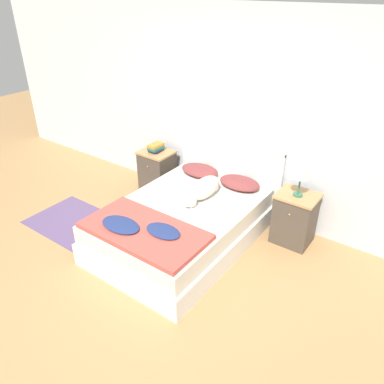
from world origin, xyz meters
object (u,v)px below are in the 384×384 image
object	(u,v)px
nightstand_left	(157,171)
book_stack	(156,148)
pillow_right	(240,183)
nightstand_right	(295,218)
dog	(203,189)
bed	(182,225)
pillow_left	(200,170)
table_lamp	(301,173)

from	to	relation	value
nightstand_left	book_stack	xyz separation A→B (m)	(-0.00, 0.00, 0.37)
pillow_right	book_stack	distance (m)	1.36
nightstand_right	dog	distance (m)	1.12
bed	book_stack	distance (m)	1.40
bed	pillow_left	bearing A→B (deg)	110.68
book_stack	nightstand_right	bearing A→B (deg)	-0.05
table_lamp	nightstand_left	bearing A→B (deg)	179.57
pillow_right	nightstand_right	bearing A→B (deg)	-0.00
nightstand_left	nightstand_right	world-z (taller)	same
book_stack	pillow_right	bearing A→B (deg)	-0.08
bed	nightstand_right	distance (m)	1.32
bed	pillow_left	xyz separation A→B (m)	(-0.30, 0.80, 0.31)
bed	pillow_left	distance (m)	0.90
dog	bed	bearing A→B (deg)	-103.12
bed	book_stack	bearing A→B (deg)	142.94
pillow_right	book_stack	world-z (taller)	book_stack
nightstand_left	book_stack	world-z (taller)	book_stack
pillow_left	pillow_right	world-z (taller)	same
pillow_left	table_lamp	xyz separation A→B (m)	(1.35, -0.02, 0.37)
bed	table_lamp	world-z (taller)	table_lamp
nightstand_right	book_stack	world-z (taller)	book_stack
nightstand_right	pillow_left	size ratio (longest dim) A/B	1.19
bed	pillow_right	xyz separation A→B (m)	(0.30, 0.80, 0.31)
pillow_right	bed	bearing A→B (deg)	-110.68
nightstand_left	pillow_right	world-z (taller)	nightstand_left
dog	book_stack	world-z (taller)	book_stack
dog	book_stack	bearing A→B (deg)	157.48
pillow_left	book_stack	xyz separation A→B (m)	(-0.76, 0.00, 0.14)
nightstand_left	dog	bearing A→B (deg)	-22.51
table_lamp	bed	bearing A→B (deg)	-143.45
nightstand_right	pillow_right	size ratio (longest dim) A/B	1.19
nightstand_right	bed	bearing A→B (deg)	-142.90
nightstand_left	pillow_left	bearing A→B (deg)	0.00
pillow_left	book_stack	bearing A→B (deg)	179.86
nightstand_right	pillow_right	distance (m)	0.79
nightstand_right	pillow_left	bearing A→B (deg)	180.00
nightstand_left	dog	size ratio (longest dim) A/B	0.88
dog	table_lamp	size ratio (longest dim) A/B	1.94
pillow_right	book_stack	size ratio (longest dim) A/B	2.26
dog	table_lamp	bearing A→B (deg)	24.85
pillow_left	table_lamp	world-z (taller)	table_lamp
nightstand_left	book_stack	distance (m)	0.37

